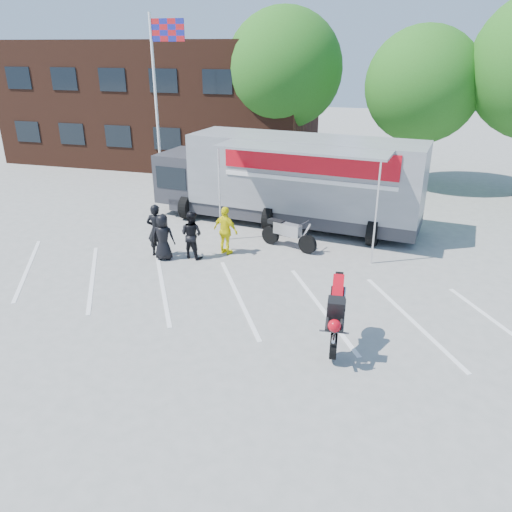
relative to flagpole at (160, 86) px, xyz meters
The scene contains 13 objects.
ground 12.83m from the flagpole, 58.02° to the right, with size 100.00×100.00×0.00m, color #989893.
parking_bay_lines 12.06m from the flagpole, 55.25° to the right, with size 18.00×5.00×0.01m, color white.
office_building 8.97m from the flagpole, 115.15° to the left, with size 18.00×8.00×7.00m, color #452216.
flagpole is the anchor object (origin of this frame).
tree_left 7.37m from the flagpole, 54.72° to the left, with size 6.12×6.12×8.64m.
tree_mid 12.31m from the flagpole, 23.97° to the left, with size 5.44×5.44×7.68m.
transporter_truck 8.59m from the flagpole, 19.50° to the right, with size 10.99×5.29×3.50m, color gray, non-canonical shape.
parked_motorcycle 9.99m from the flagpole, 35.26° to the right, with size 0.76×2.27×1.19m, color #B2B2B7, non-canonical shape.
stunt_bike_rider 15.18m from the flagpole, 48.68° to the right, with size 0.82×1.74×2.05m, color black, non-canonical shape.
spectator_leather_a 8.85m from the flagpole, 65.65° to the right, with size 0.77×0.50×1.59m, color black.
spectator_leather_b 8.48m from the flagpole, 67.34° to the right, with size 0.67×0.44×1.83m, color black.
spectator_leather_c 8.88m from the flagpole, 58.68° to the right, with size 0.80×0.62×1.65m, color black.
spectator_hivis 8.92m from the flagpole, 50.02° to the right, with size 0.99×0.41×1.69m, color #FFF30D.
Camera 1 is at (4.20, -11.20, 6.68)m, focal length 35.00 mm.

